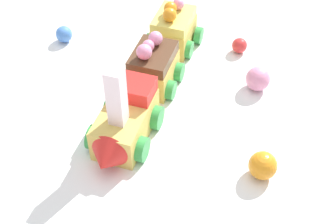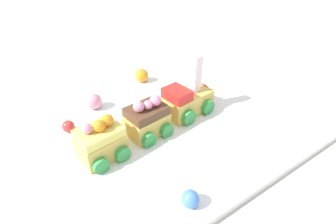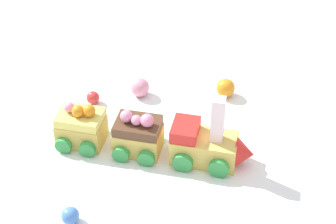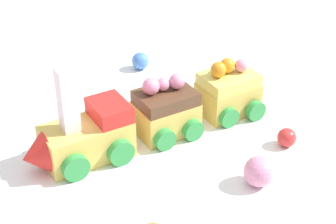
{
  "view_description": "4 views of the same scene",
  "coord_description": "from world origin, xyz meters",
  "px_view_note": "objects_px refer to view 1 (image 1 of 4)",
  "views": [
    {
      "loc": [
        0.38,
        0.19,
        0.41
      ],
      "look_at": [
        0.05,
        0.03,
        0.04
      ],
      "focal_mm": 50.0,
      "sensor_mm": 36.0,
      "label": 1
    },
    {
      "loc": [
        -0.19,
        -0.33,
        0.3
      ],
      "look_at": [
        0.02,
        -0.02,
        0.04
      ],
      "focal_mm": 28.0,
      "sensor_mm": 36.0,
      "label": 2
    },
    {
      "loc": [
        0.22,
        -0.58,
        0.56
      ],
      "look_at": [
        0.02,
        -0.01,
        0.08
      ],
      "focal_mm": 60.0,
      "sensor_mm": 36.0,
      "label": 3
    },
    {
      "loc": [
        0.19,
        0.47,
        0.37
      ],
      "look_at": [
        -0.01,
        0.02,
        0.07
      ],
      "focal_mm": 60.0,
      "sensor_mm": 36.0,
      "label": 4
    }
  ],
  "objects_px": {
    "gumball_orange": "(263,165)",
    "gumball_blue": "(64,34)",
    "cake_train_locomotive": "(123,124)",
    "gumball_red": "(239,46)",
    "cake_car_chocolate": "(153,67)",
    "cake_car_lemon": "(173,30)",
    "gumball_pink": "(258,79)"
  },
  "relations": [
    {
      "from": "gumball_red",
      "to": "gumball_blue",
      "type": "relative_size",
      "value": 0.9
    },
    {
      "from": "cake_train_locomotive",
      "to": "gumball_orange",
      "type": "relative_size",
      "value": 3.92
    },
    {
      "from": "cake_train_locomotive",
      "to": "cake_car_lemon",
      "type": "xyz_separation_m",
      "value": [
        -0.19,
        -0.02,
        -0.0
      ]
    },
    {
      "from": "gumball_blue",
      "to": "cake_car_lemon",
      "type": "bearing_deg",
      "value": 110.87
    },
    {
      "from": "gumball_red",
      "to": "gumball_pink",
      "type": "height_order",
      "value": "gumball_pink"
    },
    {
      "from": "cake_car_chocolate",
      "to": "cake_car_lemon",
      "type": "distance_m",
      "value": 0.09
    },
    {
      "from": "cake_train_locomotive",
      "to": "gumball_orange",
      "type": "distance_m",
      "value": 0.16
    },
    {
      "from": "gumball_red",
      "to": "gumball_blue",
      "type": "height_order",
      "value": "gumball_blue"
    },
    {
      "from": "cake_car_lemon",
      "to": "gumball_blue",
      "type": "relative_size",
      "value": 3.14
    },
    {
      "from": "gumball_blue",
      "to": "gumball_orange",
      "type": "relative_size",
      "value": 0.77
    },
    {
      "from": "gumball_orange",
      "to": "gumball_blue",
      "type": "bearing_deg",
      "value": -109.32
    },
    {
      "from": "cake_car_chocolate",
      "to": "cake_car_lemon",
      "type": "bearing_deg",
      "value": 179.86
    },
    {
      "from": "cake_train_locomotive",
      "to": "gumball_blue",
      "type": "height_order",
      "value": "cake_train_locomotive"
    },
    {
      "from": "cake_train_locomotive",
      "to": "gumball_red",
      "type": "relative_size",
      "value": 5.69
    },
    {
      "from": "gumball_pink",
      "to": "gumball_orange",
      "type": "distance_m",
      "value": 0.14
    },
    {
      "from": "gumball_red",
      "to": "cake_car_lemon",
      "type": "bearing_deg",
      "value": -74.05
    },
    {
      "from": "cake_car_chocolate",
      "to": "cake_car_lemon",
      "type": "xyz_separation_m",
      "value": [
        -0.09,
        -0.01,
        -0.0
      ]
    },
    {
      "from": "gumball_red",
      "to": "cake_train_locomotive",
      "type": "bearing_deg",
      "value": -17.12
    },
    {
      "from": "cake_train_locomotive",
      "to": "gumball_red",
      "type": "xyz_separation_m",
      "value": [
        -0.21,
        0.07,
        -0.02
      ]
    },
    {
      "from": "gumball_pink",
      "to": "gumball_orange",
      "type": "height_order",
      "value": "same"
    },
    {
      "from": "cake_car_lemon",
      "to": "gumball_orange",
      "type": "relative_size",
      "value": 2.41
    },
    {
      "from": "cake_car_chocolate",
      "to": "gumball_pink",
      "type": "xyz_separation_m",
      "value": [
        -0.05,
        0.12,
        -0.01
      ]
    },
    {
      "from": "cake_train_locomotive",
      "to": "cake_car_chocolate",
      "type": "distance_m",
      "value": 0.1
    },
    {
      "from": "gumball_pink",
      "to": "gumball_blue",
      "type": "distance_m",
      "value": 0.28
    },
    {
      "from": "gumball_red",
      "to": "gumball_orange",
      "type": "relative_size",
      "value": 0.69
    },
    {
      "from": "cake_car_lemon",
      "to": "gumball_orange",
      "type": "bearing_deg",
      "value": 39.66
    },
    {
      "from": "cake_car_chocolate",
      "to": "gumball_red",
      "type": "relative_size",
      "value": 3.49
    },
    {
      "from": "cake_car_chocolate",
      "to": "gumball_red",
      "type": "bearing_deg",
      "value": 137.51
    },
    {
      "from": "gumball_red",
      "to": "gumball_blue",
      "type": "xyz_separation_m",
      "value": [
        0.08,
        -0.23,
        0.0
      ]
    },
    {
      "from": "gumball_blue",
      "to": "gumball_orange",
      "type": "height_order",
      "value": "gumball_orange"
    },
    {
      "from": "cake_car_lemon",
      "to": "gumball_orange",
      "type": "height_order",
      "value": "cake_car_lemon"
    },
    {
      "from": "gumball_pink",
      "to": "gumball_orange",
      "type": "relative_size",
      "value": 1.02
    }
  ]
}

